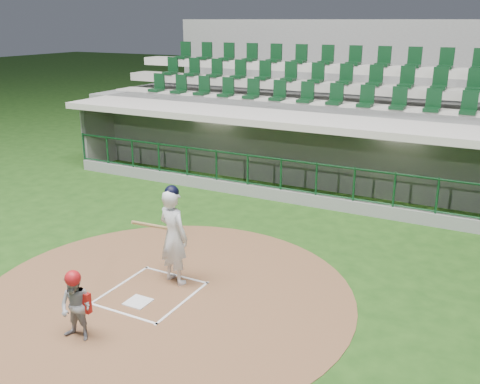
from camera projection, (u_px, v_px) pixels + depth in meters
The scene contains 8 objects.
ground at pixel (160, 287), 10.57m from camera, with size 120.00×120.00×0.00m, color #1C4112.
dirt_circle at pixel (167, 295), 10.27m from camera, with size 7.20×7.20×0.01m, color brown.
home_plate at pixel (138, 302), 9.98m from camera, with size 0.43×0.43×0.02m, color white.
batter_box_chalk at pixel (151, 293), 10.31m from camera, with size 1.55×1.80×0.01m.
dugout_structure at pixel (308, 156), 16.82m from camera, with size 16.40×3.70×3.00m.
seating_deck at pixel (336, 125), 19.33m from camera, with size 17.00×6.72×5.15m.
batter at pixel (173, 235), 10.48m from camera, with size 0.94×0.96×2.03m.
catcher at pixel (76, 306), 8.67m from camera, with size 0.60×0.48×1.24m.
Camera 1 is at (5.80, -7.66, 5.05)m, focal length 40.00 mm.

